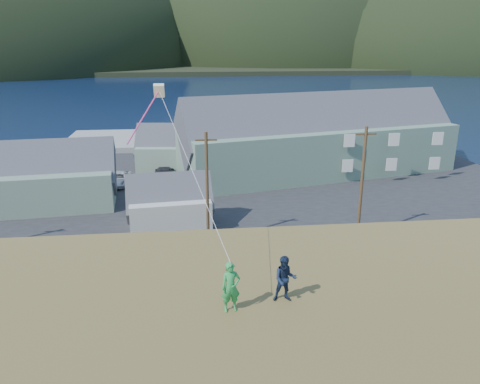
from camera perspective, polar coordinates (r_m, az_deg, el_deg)
name	(u,v)px	position (r m, az deg, el deg)	size (l,w,h in m)	color
ground	(199,254)	(35.49, -5.06, -7.52)	(900.00, 900.00, 0.00)	#0A1638
grass_strip	(199,265)	(33.68, -4.98, -8.92)	(110.00, 8.00, 0.10)	#4C3D19
waterfront_lot	(195,186)	(51.33, -5.51, 0.78)	(72.00, 36.00, 0.12)	#28282B
wharf	(154,140)	(73.74, -10.49, 6.25)	(26.00, 14.00, 0.90)	gray
far_shore	(188,59)	(362.27, -6.33, 15.85)	(900.00, 320.00, 2.00)	black
far_hills	(244,60)	(313.71, 0.45, 15.79)	(760.00, 265.00, 143.00)	black
lodge	(319,137)	(55.71, 9.66, 6.63)	(33.85, 16.37, 11.48)	gray
shed_palegreen_near	(58,177)	(47.49, -21.26, 1.72)	(11.17, 7.69, 7.70)	slate
shed_white	(170,203)	(39.79, -8.57, -1.35)	(7.50, 5.34, 5.63)	silver
shed_palegreen_far	(179,149)	(57.57, -7.48, 5.26)	(10.66, 6.75, 6.81)	gray
utility_poles	(180,191)	(35.22, -7.37, 0.07)	(31.69, 0.24, 9.01)	#47331E
parked_cars	(117,174)	(54.42, -14.78, 2.11)	(26.00, 12.54, 1.58)	black
kite_flyer_green	(231,287)	(14.82, -1.13, -11.51)	(0.60, 0.40, 1.65)	green
kite_flyer_navy	(285,279)	(15.42, 5.52, -10.51)	(0.76, 0.59, 1.57)	#16233D
kite_rig	(158,96)	(20.79, -10.01, 11.42)	(1.83, 4.28, 9.51)	#FAEEBE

